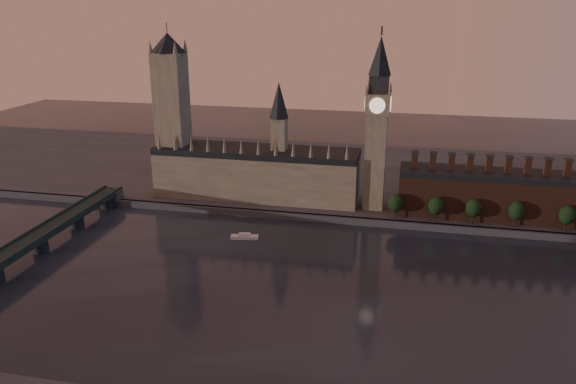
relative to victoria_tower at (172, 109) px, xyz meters
name	(u,v)px	position (x,y,z in m)	size (l,w,h in m)	color
ground	(332,299)	(120.00, -115.00, -59.09)	(900.00, 900.00, 0.00)	black
north_bank	(365,177)	(120.00, 63.04, -57.09)	(900.00, 182.00, 4.00)	#48484D
palace_of_westminster	(257,170)	(55.59, -0.09, -37.46)	(130.00, 30.30, 74.00)	gray
victoria_tower	(172,109)	(0.00, 0.00, 0.00)	(24.00, 24.00, 108.00)	gray
big_ben	(377,123)	(130.00, -5.00, -2.26)	(15.00, 15.00, 107.00)	gray
chimney_block	(495,194)	(200.00, -5.00, -41.27)	(110.00, 25.00, 37.00)	#4C2A1D
embankment_tree_0	(396,203)	(143.79, -20.86, -45.62)	(8.60, 8.60, 14.88)	black
embankment_tree_1	(436,206)	(166.44, -21.04, -45.62)	(8.60, 8.60, 14.88)	black
embankment_tree_2	(474,208)	(187.08, -20.21, -45.62)	(8.60, 8.60, 14.88)	black
embankment_tree_3	(516,211)	(209.97, -19.53, -45.62)	(8.60, 8.60, 14.88)	black
embankment_tree_4	(567,215)	(235.99, -20.67, -45.62)	(8.60, 8.60, 14.88)	black
westminster_bridge	(14,255)	(-35.00, -117.70, -51.65)	(14.00, 200.00, 11.55)	black
river_boat	(245,237)	(63.83, -58.83, -57.93)	(15.57, 6.66, 3.02)	silver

